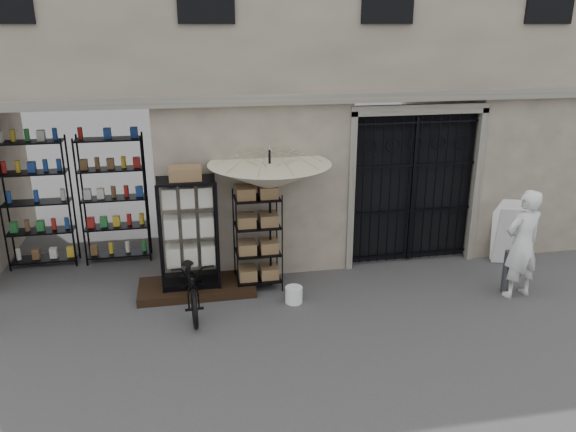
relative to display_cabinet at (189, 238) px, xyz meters
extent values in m
plane|color=#252528|center=(2.48, -1.58, -1.00)|extent=(80.00, 80.00, 0.00)
cube|color=gray|center=(2.48, 2.42, 3.50)|extent=(14.00, 4.00, 9.00)
cube|color=black|center=(-2.02, 1.22, 0.50)|extent=(3.00, 1.70, 3.00)
cube|color=black|center=(-2.07, 1.72, 0.25)|extent=(2.70, 0.50, 2.50)
cube|color=black|center=(4.23, 0.70, 0.50)|extent=(2.50, 0.06, 3.00)
cube|color=black|center=(4.23, 0.54, 0.45)|extent=(0.05, 0.05, 2.80)
cube|color=black|center=(0.08, -0.03, -0.92)|extent=(2.00, 0.90, 0.15)
cube|color=black|center=(0.00, 0.01, -0.79)|extent=(1.07, 0.82, 0.10)
cube|color=silver|center=(0.08, -0.27, 0.10)|extent=(0.85, 0.26, 1.76)
cube|color=silver|center=(0.00, 0.01, -0.01)|extent=(0.88, 0.62, 1.47)
cube|color=olive|center=(0.00, 0.01, 1.09)|extent=(0.61, 0.53, 0.21)
cube|color=black|center=(1.17, -0.03, -0.11)|extent=(0.83, 0.64, 1.76)
cube|color=olive|center=(1.17, -0.03, -0.17)|extent=(0.71, 0.52, 1.32)
cylinder|color=black|center=(1.40, 0.00, 0.24)|extent=(0.05, 0.05, 2.47)
imported|color=beige|center=(1.40, 0.00, 1.14)|extent=(2.24, 2.27, 1.66)
cylinder|color=white|center=(1.67, -0.74, -0.86)|extent=(0.37, 0.37, 0.28)
imported|color=black|center=(-0.01, -0.65, -1.00)|extent=(0.70, 1.01, 1.86)
cylinder|color=#565A61|center=(5.39, -1.03, -0.62)|extent=(0.17, 0.17, 0.76)
imported|color=silver|center=(5.49, -1.21, -1.00)|extent=(1.05, 2.00, 0.46)
cube|color=silver|center=(6.03, -0.07, -0.38)|extent=(0.62, 0.44, 1.19)
cube|color=silver|center=(6.15, 0.28, -0.38)|extent=(0.62, 0.44, 1.19)
camera|label=1|loc=(-0.03, -9.06, 3.46)|focal=35.00mm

